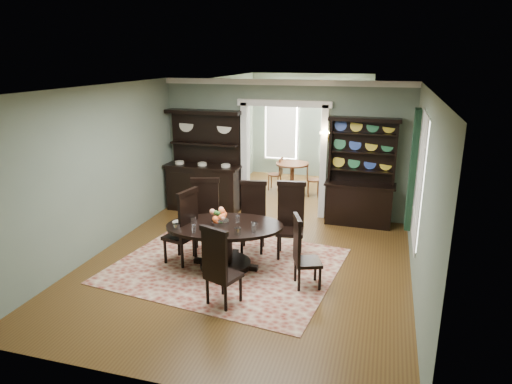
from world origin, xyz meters
TOP-DOWN VIEW (x-y plane):
  - room at (0.00, 0.04)m, footprint 5.51×6.01m
  - parlor at (0.00, 5.53)m, footprint 3.51×3.50m
  - doorway_trim at (0.00, 3.00)m, footprint 2.08×0.25m
  - right_window at (2.69, 0.93)m, footprint 0.15×1.47m
  - wall_sconce at (0.95, 2.85)m, footprint 0.27×0.21m
  - rug at (-0.31, -0.00)m, footprint 4.02×3.47m
  - dining_table at (-0.31, -0.06)m, footprint 2.22×2.22m
  - centerpiece at (-0.40, -0.02)m, footprint 1.51×0.97m
  - chair_far_left at (-0.90, 0.53)m, footprint 0.62×0.60m
  - chair_far_mid at (-0.08, 0.84)m, footprint 0.56×0.54m
  - chair_far_right at (0.63, 0.79)m, footprint 0.56×0.54m
  - chair_end_left at (-1.03, -0.10)m, footprint 0.58×0.59m
  - chair_end_right at (1.06, -0.37)m, footprint 0.54×0.55m
  - chair_near at (0.04, -1.28)m, footprint 0.58×0.56m
  - sideboard at (-1.82, 2.73)m, footprint 1.76×0.64m
  - welsh_dresser at (1.72, 2.75)m, footprint 1.47×0.57m
  - parlor_table at (-0.13, 4.62)m, footprint 0.86×0.86m
  - parlor_chair_left at (-0.57, 4.76)m, footprint 0.37×0.37m
  - parlor_chair_right at (0.40, 4.50)m, footprint 0.39×0.38m

SIDE VIEW (x-z plane):
  - rug at x=-0.31m, z-range 0.00..0.01m
  - parlor_chair_right at x=0.40m, z-range 0.03..0.90m
  - parlor_chair_left at x=-0.57m, z-range 0.03..0.91m
  - parlor_table at x=-0.13m, z-range 0.12..0.92m
  - dining_table at x=-0.31m, z-range 0.15..0.93m
  - chair_end_right at x=1.06m, z-range 0.03..1.20m
  - chair_near at x=0.04m, z-range 0.03..1.27m
  - chair_far_mid at x=-0.08m, z-range 0.03..1.33m
  - chair_end_left at x=-1.03m, z-range 0.03..1.38m
  - chair_far_right at x=0.63m, z-range 0.03..1.39m
  - chair_far_left at x=-0.90m, z-range 0.03..1.40m
  - sideboard at x=-1.82m, z-range -0.35..1.97m
  - welsh_dresser at x=1.72m, z-range -0.31..1.96m
  - centerpiece at x=-0.40m, z-range 0.72..0.97m
  - parlor at x=0.00m, z-range 0.01..3.02m
  - room at x=0.00m, z-range 0.07..3.08m
  - right_window at x=2.69m, z-range 0.54..2.66m
  - doorway_trim at x=0.00m, z-range 0.33..2.90m
  - wall_sconce at x=0.95m, z-range 1.79..1.99m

